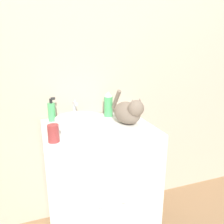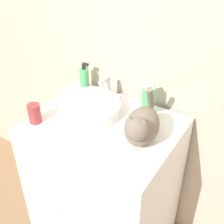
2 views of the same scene
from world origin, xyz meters
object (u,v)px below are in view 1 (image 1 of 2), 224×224
Objects in this scene: cat at (128,112)px; cup at (53,133)px; soap_bottle at (52,111)px; spray_bottle at (108,104)px.

cat is 3.48× the size of cup.
cat is 2.01× the size of soap_bottle.
spray_bottle is 1.93× the size of cup.
cat is at bearing 15.80° from cup.
soap_bottle is 1.73× the size of cup.
soap_bottle is 0.40m from spray_bottle.
cup is (-0.49, -0.14, -0.04)m from cat.
soap_bottle is 0.90× the size of spray_bottle.
spray_bottle reaches higher than soap_bottle.
spray_bottle is 0.55m from cup.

